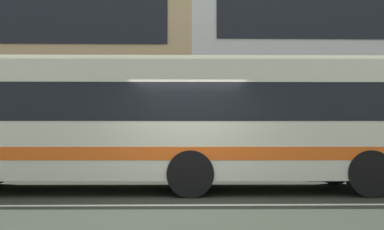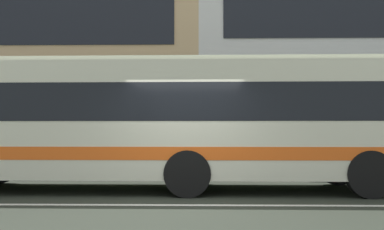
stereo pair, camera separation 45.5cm
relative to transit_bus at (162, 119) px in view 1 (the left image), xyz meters
The scene contains 4 objects.
ground_plane 2.80m from the transit_bus, 74.19° to the right, with size 160.00×160.00×0.00m, color #292E25.
lane_centre_line 2.80m from the transit_bus, 74.19° to the right, with size 60.00×0.16×0.01m, color silver.
hedge_row_far 3.70m from the transit_bus, 77.06° to the left, with size 15.85×1.10×1.10m, color #2C562A.
transit_bus is the anchor object (origin of this frame).
Camera 1 is at (-0.11, -8.20, 1.37)m, focal length 40.36 mm.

